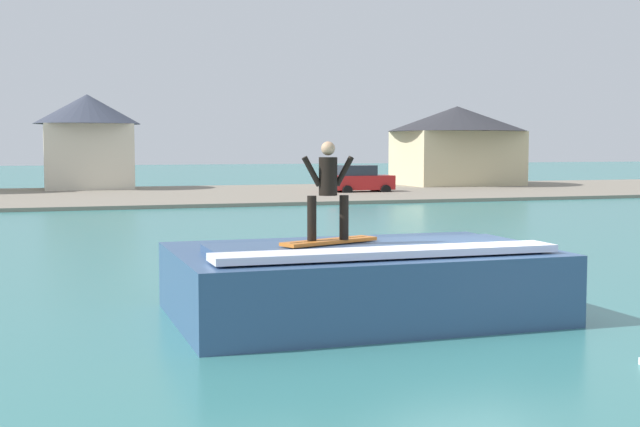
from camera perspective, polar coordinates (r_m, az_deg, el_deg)
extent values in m
plane|color=teal|center=(15.59, 10.03, -6.91)|extent=(260.00, 260.00, 0.00)
cube|color=#34517A|center=(15.50, 2.60, -4.60)|extent=(6.57, 4.30, 1.23)
cube|color=#34517A|center=(14.91, 3.34, -2.31)|extent=(5.59, 1.94, 0.14)
cube|color=white|center=(14.12, 4.62, -2.59)|extent=(5.92, 0.77, 0.12)
cube|color=orange|center=(14.88, 0.64, -1.86)|extent=(1.91, 1.09, 0.06)
cube|color=black|center=(14.88, 0.64, -1.76)|extent=(1.64, 0.69, 0.01)
cylinder|color=black|center=(14.67, -0.55, -0.32)|extent=(0.16, 0.16, 0.77)
cylinder|color=black|center=(14.86, 1.61, -0.26)|extent=(0.16, 0.16, 0.77)
cylinder|color=black|center=(14.72, 0.54, 2.49)|extent=(0.32, 0.32, 0.66)
sphere|color=tan|center=(14.71, 0.54, 4.35)|extent=(0.24, 0.24, 0.24)
cylinder|color=black|center=(14.63, -0.55, 2.82)|extent=(0.35, 0.10, 0.53)
cylinder|color=black|center=(14.81, 1.62, 2.84)|extent=(0.35, 0.10, 0.53)
cube|color=gray|center=(52.82, -10.22, 1.20)|extent=(120.00, 19.95, 0.19)
cube|color=red|center=(54.39, 2.78, 2.08)|extent=(3.95, 1.71, 0.90)
cube|color=#262D38|center=(54.25, 2.49, 2.88)|extent=(2.17, 1.54, 0.64)
cylinder|color=black|center=(55.72, 3.68, 1.67)|extent=(0.64, 0.22, 0.64)
cylinder|color=black|center=(54.04, 4.39, 1.57)|extent=(0.64, 0.22, 0.64)
cylinder|color=black|center=(54.82, 1.18, 1.63)|extent=(0.64, 0.22, 0.64)
cylinder|color=black|center=(53.11, 1.83, 1.53)|extent=(0.64, 0.22, 0.64)
cube|color=beige|center=(64.97, 9.07, 3.58)|extent=(8.34, 6.38, 4.16)
cone|color=#2D2D33|center=(65.00, 9.10, 6.23)|extent=(10.34, 10.34, 1.86)
cube|color=beige|center=(60.24, -15.16, 3.60)|extent=(5.72, 4.77, 4.56)
cone|color=#383D4C|center=(60.28, -15.23, 6.71)|extent=(7.09, 7.09, 1.99)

